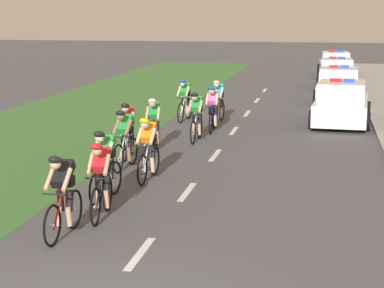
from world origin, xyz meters
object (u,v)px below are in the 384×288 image
(cyclist_eleventh, at_px, (185,99))
(cyclist_third, at_px, (105,164))
(cyclist_lead, at_px, (63,194))
(cyclist_seventh, at_px, (127,129))
(cyclist_sixth, at_px, (154,123))
(cyclist_tenth, at_px, (218,101))
(cyclist_ninth, at_px, (213,108))
(cyclist_fifth, at_px, (125,138))
(police_car_furthest, at_px, (335,65))
(police_car_second, at_px, (338,86))
(police_car_nearest, at_px, (341,104))
(cyclist_fourth, at_px, (148,148))
(cyclist_second, at_px, (101,178))
(cyclist_eighth, at_px, (196,116))
(police_car_third, at_px, (337,74))

(cyclist_eleventh, bearing_deg, cyclist_third, -87.53)
(cyclist_lead, distance_m, cyclist_seventh, 6.72)
(cyclist_sixth, xyz_separation_m, cyclist_tenth, (1.05, 5.27, 0.00))
(cyclist_ninth, bearing_deg, cyclist_fifth, -102.62)
(cyclist_fifth, xyz_separation_m, cyclist_ninth, (1.29, 5.78, 0.00))
(cyclist_fifth, xyz_separation_m, cyclist_eleventh, (-0.05, 7.82, 0.00))
(cyclist_tenth, distance_m, police_car_furthest, 18.99)
(cyclist_ninth, height_order, police_car_furthest, police_car_furthest)
(cyclist_third, xyz_separation_m, police_car_second, (5.06, 17.19, -0.11))
(cyclist_eleventh, height_order, police_car_nearest, police_car_nearest)
(cyclist_fourth, distance_m, cyclist_sixth, 3.55)
(cyclist_fourth, bearing_deg, cyclist_second, -92.53)
(cyclist_eighth, distance_m, police_car_furthest, 22.61)
(cyclist_second, xyz_separation_m, cyclist_sixth, (-0.59, 6.56, 0.00))
(cyclist_fifth, xyz_separation_m, cyclist_eighth, (1.08, 4.01, 0.00))
(police_car_nearest, height_order, police_car_furthest, same)
(cyclist_fifth, distance_m, cyclist_eighth, 4.15)
(cyclist_sixth, relative_size, police_car_nearest, 0.38)
(police_car_third, bearing_deg, cyclist_lead, -101.21)
(cyclist_sixth, height_order, cyclist_eleventh, same)
(cyclist_fourth, relative_size, cyclist_seventh, 1.00)
(cyclist_fourth, distance_m, cyclist_ninth, 6.85)
(cyclist_second, relative_size, cyclist_ninth, 1.00)
(police_car_second, bearing_deg, police_car_furthest, 89.99)
(cyclist_seventh, distance_m, police_car_furthest, 25.53)
(cyclist_fifth, relative_size, police_car_second, 0.39)
(cyclist_eleventh, xyz_separation_m, police_car_third, (5.52, 12.25, -0.11))
(cyclist_second, xyz_separation_m, cyclist_eleventh, (-0.78, 11.97, 0.00))
(police_car_nearest, distance_m, police_car_furthest, 17.91)
(cyclist_seventh, distance_m, police_car_second, 14.20)
(cyclist_third, relative_size, cyclist_sixth, 1.00)
(cyclist_tenth, bearing_deg, police_car_nearest, 7.87)
(cyclist_second, relative_size, police_car_furthest, 0.39)
(cyclist_eighth, height_order, police_car_third, police_car_third)
(cyclist_tenth, relative_size, police_car_furthest, 0.39)
(cyclist_fifth, height_order, cyclist_ninth, same)
(cyclist_lead, distance_m, cyclist_eleventh, 13.19)
(cyclist_fourth, bearing_deg, cyclist_third, -104.01)
(cyclist_second, bearing_deg, cyclist_fourth, 87.47)
(cyclist_fifth, bearing_deg, cyclist_eighth, 74.94)
(police_car_furthest, bearing_deg, cyclist_seventh, -103.08)
(police_car_second, height_order, police_car_third, same)
(cyclist_third, relative_size, cyclist_ninth, 1.00)
(cyclist_second, xyz_separation_m, police_car_third, (4.74, 24.22, -0.11))
(cyclist_lead, bearing_deg, cyclist_second, 75.94)
(cyclist_eighth, height_order, cyclist_tenth, same)
(cyclist_fifth, bearing_deg, police_car_furthest, 78.20)
(cyclist_lead, bearing_deg, cyclist_seventh, 96.32)
(police_car_third, relative_size, police_car_furthest, 0.99)
(cyclist_fourth, bearing_deg, cyclist_sixth, 101.79)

